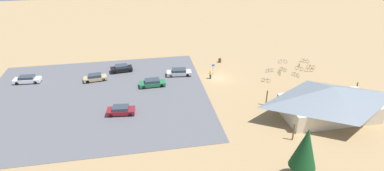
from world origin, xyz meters
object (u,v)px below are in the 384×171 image
Objects in this scene: bike_pavilion at (330,100)px; lot_sign at (213,68)px; bicycle_green_trailside at (279,72)px; car_maroon_far_end at (121,110)px; bicycle_purple_edge_north at (283,69)px; bicycle_white_lone_west at (283,61)px; pine_far_east at (305,148)px; bicycle_silver_edge_south at (300,64)px; bicycle_orange_by_bin at (309,70)px; bicycle_blue_mid_cluster at (270,70)px; car_green_end_stall at (152,83)px; car_black_front_row at (121,68)px; visitor_crossing_yard at (210,74)px; trash_bin at (220,60)px; car_silver_aisle_side at (179,72)px; bicycle_yellow_near_porch at (299,68)px; bicycle_teal_yard_front at (296,75)px; car_white_near_entry at (27,79)px; bicycle_red_lone_east at (311,67)px; bicycle_blue_yard_center at (305,61)px; bicycle_black_front_row at (266,80)px; car_tan_second_row at (95,77)px.

bike_pavilion is 7.52× the size of lot_sign.
bicycle_green_trailside is 31.96m from car_maroon_far_end.
bicycle_white_lone_west reaches higher than bicycle_purple_edge_north.
bike_pavilion is at bearing -132.28° from pine_far_east.
bicycle_white_lone_west is at bearing -33.39° from bicycle_silver_edge_south.
bicycle_silver_edge_south is at bearing -158.37° from bicycle_purple_edge_north.
bicycle_blue_mid_cluster is at bearing -9.17° from bicycle_orange_by_bin.
bicycle_silver_edge_south is at bearing -161.19° from car_maroon_far_end.
car_green_end_stall is at bearing 4.38° from bicycle_purple_edge_north.
car_maroon_far_end is at bearing 90.69° from car_black_front_row.
visitor_crossing_yard reaches higher than bicycle_green_trailside.
bike_pavilion is 16.01m from pine_far_east.
trash_bin is 0.52× the size of bicycle_blue_mid_cluster.
pine_far_east is 1.42× the size of car_silver_aisle_side.
visitor_crossing_yard is (-11.14, -1.22, 0.18)m from car_green_end_stall.
bicycle_yellow_near_porch is at bearing -103.14° from bike_pavilion.
bike_pavilion is at bearing 138.15° from car_silver_aisle_side.
bicycle_blue_mid_cluster reaches higher than bicycle_teal_yard_front.
bicycle_blue_mid_cluster is at bearing -175.17° from car_green_end_stall.
bike_pavilion is 3.41× the size of car_white_near_entry.
visitor_crossing_yard reaches higher than bicycle_orange_by_bin.
bicycle_yellow_near_porch is (1.54, -1.11, -0.00)m from bicycle_orange_by_bin.
pine_far_east is at bearing 64.10° from bicycle_teal_yard_front.
car_white_near_entry is at bearing -7.31° from visitor_crossing_yard.
bicycle_blue_yard_center reaches higher than bicycle_red_lone_east.
bicycle_black_front_row is at bearing 15.07° from bicycle_orange_by_bin.
bicycle_orange_by_bin is (-16.11, -27.21, -4.12)m from pine_far_east.
car_tan_second_row is at bearing -21.80° from car_green_end_stall.
pine_far_east reaches higher than bicycle_black_front_row.
trash_bin is 16.66m from bicycle_silver_edge_south.
bicycle_black_front_row is 32.15m from car_tan_second_row.
bike_pavilion is 38.64m from car_black_front_row.
bicycle_white_lone_west is 0.38× the size of car_maroon_far_end.
car_green_end_stall is at bearing 33.84° from car_silver_aisle_side.
car_black_front_row reaches higher than bicycle_blue_mid_cluster.
visitor_crossing_yard is (-21.60, 2.97, 0.20)m from car_tan_second_row.
car_tan_second_row is (36.86, -2.16, 0.36)m from bicycle_purple_edge_north.
bicycle_blue_yard_center is (-7.79, -4.37, 0.04)m from bicycle_green_trailside.
bicycle_white_lone_west is at bearing -165.05° from visitor_crossing_yard.
bike_pavilion is at bearing 168.95° from car_maroon_far_end.
car_maroon_far_end reaches higher than car_tan_second_row.
car_silver_aisle_side is 2.87× the size of visitor_crossing_yard.
bicycle_silver_edge_south is 1.19× the size of bicycle_blue_yard_center.
car_tan_second_row is at bearing -3.36° from bicycle_purple_edge_north.
bicycle_green_trailside is at bearing 42.04° from bicycle_purple_edge_north.
car_black_front_row is at bearing -13.85° from lot_sign.
bike_pavilion is 9.56× the size of bicycle_blue_mid_cluster.
trash_bin is 13.18m from bicycle_purple_edge_north.
bicycle_black_front_row is 11.47m from bicycle_silver_edge_south.
lot_sign is at bearing -5.49° from bicycle_blue_mid_cluster.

